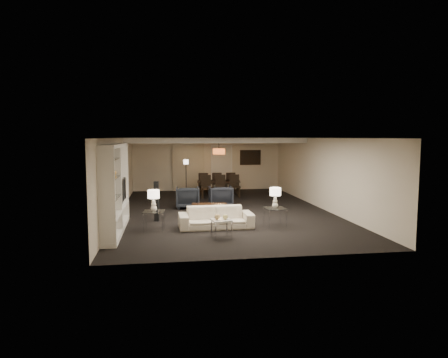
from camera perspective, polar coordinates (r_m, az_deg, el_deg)
name	(u,v)px	position (r m, az deg, el deg)	size (l,w,h in m)	color
floor	(224,211)	(13.83, 0.00, -4.54)	(11.00, 11.00, 0.00)	black
ceiling	(224,138)	(13.59, 0.00, 5.88)	(7.00, 11.00, 0.02)	silver
wall_back	(207,164)	(19.09, -2.43, 2.15)	(7.00, 0.02, 2.50)	beige
wall_front	(263,199)	(8.29, 5.61, -2.90)	(7.00, 0.02, 2.50)	beige
wall_left	(119,176)	(13.59, -14.76, 0.40)	(0.02, 11.00, 2.50)	beige
wall_right	(321,173)	(14.58, 13.73, 0.80)	(0.02, 11.00, 2.50)	beige
ceiling_soffit	(212,140)	(17.06, -1.74, 5.56)	(7.00, 4.00, 0.20)	silver
curtains	(188,165)	(18.94, -5.11, 1.95)	(1.50, 0.12, 2.40)	beige
door	(222,168)	(19.16, -0.34, 1.57)	(0.90, 0.05, 2.10)	silver
painting	(250,157)	(19.37, 3.78, 3.09)	(0.95, 0.04, 0.65)	#142D38
media_unit	(116,188)	(11.01, -15.23, -1.28)	(0.38, 3.40, 2.35)	white
pendant_light	(219,151)	(17.11, -0.73, 3.96)	(0.52, 0.52, 0.24)	#D8591E
sofa	(216,218)	(11.16, -1.17, -5.52)	(2.05, 0.80, 0.60)	beige
coffee_table	(209,211)	(12.74, -2.09, -4.53)	(1.13, 0.66, 0.40)	black
armchair_left	(188,197)	(14.33, -5.23, -2.64)	(0.81, 0.84, 0.76)	black
armchair_right	(221,197)	(14.45, -0.47, -2.55)	(0.81, 0.84, 0.76)	black
side_table_left	(154,221)	(11.09, -9.97, -5.88)	(0.56, 0.56, 0.53)	white
side_table_right	(275,217)	(11.50, 7.30, -5.41)	(0.56, 0.56, 0.53)	silver
table_lamp_left	(154,201)	(10.99, -10.02, -3.06)	(0.32, 0.32, 0.58)	#F3E4CD
table_lamp_right	(275,198)	(11.41, 7.33, -2.68)	(0.32, 0.32, 0.58)	#EBE2C6
marble_table	(221,229)	(10.11, -0.37, -7.11)	(0.47, 0.47, 0.47)	white
gold_gourd_a	(217,217)	(10.03, -0.94, -5.41)	(0.15, 0.15, 0.15)	#E0B877
gold_gourd_b	(225,217)	(10.06, 0.19, -5.43)	(0.13, 0.13, 0.13)	#E6D57A
television	(119,190)	(11.51, -14.78, -1.53)	(0.14, 1.08, 0.62)	black
vase_blue	(109,197)	(9.69, -16.16, -2.49)	(0.15, 0.15, 0.16)	#23419B
vase_amber	(113,172)	(10.62, -15.52, 1.00)	(0.16, 0.16, 0.17)	gold
floor_speaker	(156,201)	(12.21, -9.62, -3.15)	(0.13, 0.13, 1.21)	black
dining_table	(219,188)	(17.28, -0.77, -1.34)	(1.83, 1.02, 0.64)	black
chair_nl	(206,187)	(16.55, -2.53, -1.12)	(0.44, 0.44, 0.96)	black
chair_nm	(221,187)	(16.62, -0.47, -1.08)	(0.44, 0.44, 0.96)	black
chair_nr	(235,186)	(16.72, 1.57, -1.05)	(0.44, 0.44, 0.96)	black
chair_fl	(203,183)	(17.84, -2.96, -0.61)	(0.44, 0.44, 0.96)	black
chair_fm	(217,183)	(17.90, -1.05, -0.58)	(0.44, 0.44, 0.96)	black
chair_fr	(230,183)	(17.99, 0.85, -0.54)	(0.44, 0.44, 0.96)	black
floor_lamp	(186,177)	(17.94, -5.44, 0.33)	(0.22, 0.22, 1.53)	black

